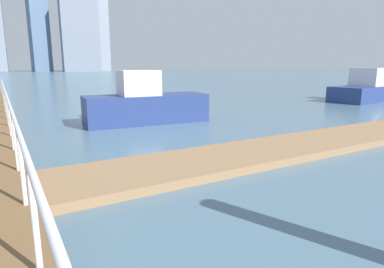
# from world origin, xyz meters

# --- Properties ---
(ground_plane) EXTENTS (300.00, 300.00, 0.00)m
(ground_plane) POSITION_xyz_m (0.00, 20.00, 0.00)
(ground_plane) COLOR slate
(floating_dock) EXTENTS (15.11, 2.00, 0.18)m
(floating_dock) POSITION_xyz_m (4.06, 9.33, 0.09)
(floating_dock) COLOR #93704C
(floating_dock) RESTS_ON ground_plane
(boardwalk_railing) EXTENTS (0.06, 30.98, 1.08)m
(boardwalk_railing) POSITION_xyz_m (-3.15, 9.72, 1.24)
(boardwalk_railing) COLOR white
(boardwalk_railing) RESTS_ON boardwalk
(moored_boat_1) EXTENTS (4.92, 2.07, 2.07)m
(moored_boat_1) POSITION_xyz_m (1.65, 15.41, 0.73)
(moored_boat_1) COLOR navy
(moored_boat_1) RESTS_ON ground_plane
(moored_boat_2) EXTENTS (4.41, 2.67, 2.09)m
(moored_boat_2) POSITION_xyz_m (16.56, 15.83, 0.72)
(moored_boat_2) COLOR navy
(moored_boat_2) RESTS_ON ground_plane
(skyline_tower_3) EXTENTS (6.79, 8.77, 26.94)m
(skyline_tower_3) POSITION_xyz_m (11.61, 140.30, 13.47)
(skyline_tower_3) COLOR slate
(skyline_tower_3) RESTS_ON ground_plane
(skyline_tower_4) EXTENTS (13.18, 6.83, 26.94)m
(skyline_tower_4) POSITION_xyz_m (23.88, 129.45, 13.47)
(skyline_tower_4) COLOR slate
(skyline_tower_4) RESTS_ON ground_plane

